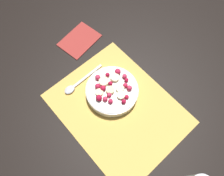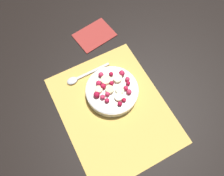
# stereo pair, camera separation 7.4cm
# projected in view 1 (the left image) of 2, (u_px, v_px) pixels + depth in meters

# --- Properties ---
(ground_plane) EXTENTS (3.00, 3.00, 0.00)m
(ground_plane) POSITION_uv_depth(u_px,v_px,m) (118.00, 109.00, 0.76)
(ground_plane) COLOR black
(placemat) EXTENTS (0.44, 0.35, 0.01)m
(placemat) POSITION_uv_depth(u_px,v_px,m) (118.00, 109.00, 0.76)
(placemat) COLOR #E0B251
(placemat) RESTS_ON ground_plane
(fruit_bowl) EXTENTS (0.18, 0.18, 0.06)m
(fruit_bowl) POSITION_uv_depth(u_px,v_px,m) (112.00, 90.00, 0.76)
(fruit_bowl) COLOR white
(fruit_bowl) RESTS_ON placemat
(spoon) EXTENTS (0.03, 0.18, 0.01)m
(spoon) POSITION_uv_depth(u_px,v_px,m) (76.00, 84.00, 0.79)
(spoon) COLOR silver
(spoon) RESTS_ON placemat
(napkin) EXTENTS (0.14, 0.17, 0.01)m
(napkin) POSITION_uv_depth(u_px,v_px,m) (79.00, 40.00, 0.88)
(napkin) COLOR #A3332D
(napkin) RESTS_ON ground_plane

